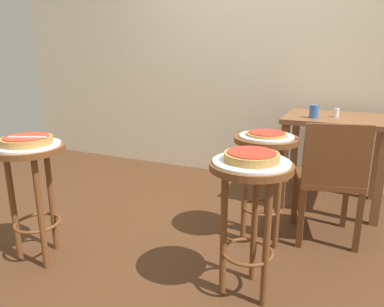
{
  "coord_description": "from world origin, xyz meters",
  "views": [
    {
      "loc": [
        0.9,
        -1.97,
        1.26
      ],
      "look_at": [
        0.02,
        -0.04,
        0.67
      ],
      "focal_mm": 33.48,
      "sensor_mm": 36.0,
      "label": 1
    }
  ],
  "objects_px": {
    "pizza_foreground": "(27,140)",
    "stool_foreground": "(31,176)",
    "dining_table": "(335,134)",
    "cup_near_edge": "(314,111)",
    "stool_middle": "(250,198)",
    "serving_plate_leftside": "(267,136)",
    "pizza_server_knife": "(27,137)",
    "serving_plate_foreground": "(27,145)",
    "pizza_middle": "(252,156)",
    "wooden_chair": "(330,178)",
    "condiment_shaker": "(336,113)",
    "pizza_leftside": "(267,134)",
    "serving_plate_middle": "(251,162)",
    "stool_leftside": "(265,164)"
  },
  "relations": [
    {
      "from": "pizza_foreground",
      "to": "stool_foreground",
      "type": "bearing_deg",
      "value": 180.0
    },
    {
      "from": "dining_table",
      "to": "cup_near_edge",
      "type": "height_order",
      "value": "cup_near_edge"
    },
    {
      "from": "stool_middle",
      "to": "serving_plate_leftside",
      "type": "height_order",
      "value": "serving_plate_leftside"
    },
    {
      "from": "pizza_server_knife",
      "to": "serving_plate_foreground",
      "type": "bearing_deg",
      "value": 123.91
    },
    {
      "from": "pizza_middle",
      "to": "dining_table",
      "type": "height_order",
      "value": "pizza_middle"
    },
    {
      "from": "serving_plate_foreground",
      "to": "cup_near_edge",
      "type": "bearing_deg",
      "value": 46.9
    },
    {
      "from": "serving_plate_foreground",
      "to": "dining_table",
      "type": "bearing_deg",
      "value": 46.47
    },
    {
      "from": "stool_foreground",
      "to": "pizza_server_knife",
      "type": "bearing_deg",
      "value": -33.69
    },
    {
      "from": "wooden_chair",
      "to": "pizza_server_knife",
      "type": "relative_size",
      "value": 3.86
    },
    {
      "from": "serving_plate_foreground",
      "to": "stool_middle",
      "type": "bearing_deg",
      "value": 9.53
    },
    {
      "from": "stool_foreground",
      "to": "wooden_chair",
      "type": "height_order",
      "value": "wooden_chair"
    },
    {
      "from": "dining_table",
      "to": "condiment_shaker",
      "type": "xyz_separation_m",
      "value": [
        -0.0,
        -0.05,
        0.18
      ]
    },
    {
      "from": "pizza_leftside",
      "to": "condiment_shaker",
      "type": "height_order",
      "value": "condiment_shaker"
    },
    {
      "from": "dining_table",
      "to": "cup_near_edge",
      "type": "bearing_deg",
      "value": -137.62
    },
    {
      "from": "serving_plate_middle",
      "to": "condiment_shaker",
      "type": "xyz_separation_m",
      "value": [
        0.31,
        1.41,
        0.06
      ]
    },
    {
      "from": "serving_plate_middle",
      "to": "cup_near_edge",
      "type": "distance_m",
      "value": 1.32
    },
    {
      "from": "stool_leftside",
      "to": "pizza_leftside",
      "type": "relative_size",
      "value": 2.81
    },
    {
      "from": "wooden_chair",
      "to": "pizza_server_knife",
      "type": "xyz_separation_m",
      "value": [
        -1.59,
        -1.01,
        0.34
      ]
    },
    {
      "from": "dining_table",
      "to": "pizza_server_knife",
      "type": "height_order",
      "value": "pizza_server_knife"
    },
    {
      "from": "pizza_server_knife",
      "to": "stool_middle",
      "type": "bearing_deg",
      "value": -11.76
    },
    {
      "from": "stool_foreground",
      "to": "stool_middle",
      "type": "bearing_deg",
      "value": 9.53
    },
    {
      "from": "stool_foreground",
      "to": "stool_leftside",
      "type": "xyz_separation_m",
      "value": [
        1.22,
        0.82,
        0.0
      ]
    },
    {
      "from": "serving_plate_leftside",
      "to": "stool_middle",
      "type": "bearing_deg",
      "value": -83.81
    },
    {
      "from": "serving_plate_middle",
      "to": "pizza_leftside",
      "type": "relative_size",
      "value": 1.47
    },
    {
      "from": "stool_leftside",
      "to": "condiment_shaker",
      "type": "distance_m",
      "value": 0.93
    },
    {
      "from": "cup_near_edge",
      "to": "pizza_leftside",
      "type": "bearing_deg",
      "value": -106.3
    },
    {
      "from": "wooden_chair",
      "to": "dining_table",
      "type": "bearing_deg",
      "value": 92.33
    },
    {
      "from": "serving_plate_middle",
      "to": "stool_foreground",
      "type": "bearing_deg",
      "value": -170.47
    },
    {
      "from": "dining_table",
      "to": "cup_near_edge",
      "type": "xyz_separation_m",
      "value": [
        -0.17,
        -0.15,
        0.2
      ]
    },
    {
      "from": "stool_leftside",
      "to": "dining_table",
      "type": "distance_m",
      "value": 0.94
    },
    {
      "from": "serving_plate_foreground",
      "to": "pizza_leftside",
      "type": "height_order",
      "value": "pizza_leftside"
    },
    {
      "from": "serving_plate_foreground",
      "to": "wooden_chair",
      "type": "bearing_deg",
      "value": 31.3
    },
    {
      "from": "cup_near_edge",
      "to": "pizza_server_knife",
      "type": "bearing_deg",
      "value": -132.12
    },
    {
      "from": "condiment_shaker",
      "to": "cup_near_edge",
      "type": "bearing_deg",
      "value": -147.56
    },
    {
      "from": "serving_plate_leftside",
      "to": "pizza_leftside",
      "type": "relative_size",
      "value": 1.34
    },
    {
      "from": "stool_foreground",
      "to": "pizza_foreground",
      "type": "distance_m",
      "value": 0.22
    },
    {
      "from": "serving_plate_middle",
      "to": "cup_near_edge",
      "type": "bearing_deg",
      "value": 83.77
    },
    {
      "from": "cup_near_edge",
      "to": "condiment_shaker",
      "type": "bearing_deg",
      "value": 32.44
    },
    {
      "from": "pizza_leftside",
      "to": "cup_near_edge",
      "type": "distance_m",
      "value": 0.74
    },
    {
      "from": "dining_table",
      "to": "cup_near_edge",
      "type": "relative_size",
      "value": 7.82
    },
    {
      "from": "serving_plate_leftside",
      "to": "stool_foreground",
      "type": "bearing_deg",
      "value": -146.26
    },
    {
      "from": "serving_plate_middle",
      "to": "dining_table",
      "type": "height_order",
      "value": "dining_table"
    },
    {
      "from": "stool_foreground",
      "to": "wooden_chair",
      "type": "bearing_deg",
      "value": 31.3
    },
    {
      "from": "condiment_shaker",
      "to": "stool_middle",
      "type": "bearing_deg",
      "value": -102.19
    },
    {
      "from": "serving_plate_leftside",
      "to": "pizza_leftside",
      "type": "xyz_separation_m",
      "value": [
        0.0,
        -0.0,
        0.02
      ]
    },
    {
      "from": "cup_near_edge",
      "to": "pizza_foreground",
      "type": "bearing_deg",
      "value": -133.1
    },
    {
      "from": "stool_foreground",
      "to": "cup_near_edge",
      "type": "relative_size",
      "value": 7.2
    },
    {
      "from": "pizza_foreground",
      "to": "stool_middle",
      "type": "bearing_deg",
      "value": 9.53
    },
    {
      "from": "serving_plate_leftside",
      "to": "condiment_shaker",
      "type": "distance_m",
      "value": 0.9
    },
    {
      "from": "wooden_chair",
      "to": "serving_plate_foreground",
      "type": "bearing_deg",
      "value": -148.7
    }
  ]
}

